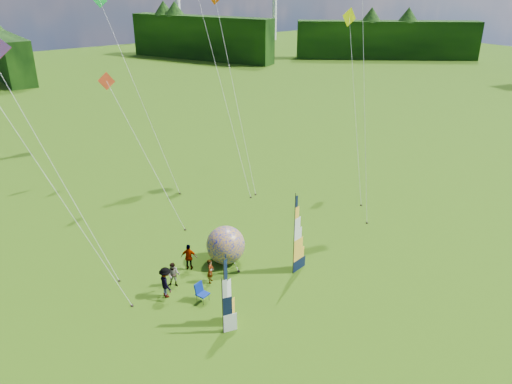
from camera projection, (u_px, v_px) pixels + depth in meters
ground at (312, 301)px, 28.01m from camera, size 220.00×220.00×0.00m
treeline_ring at (315, 238)px, 26.39m from camera, size 210.00×210.00×8.00m
feather_banner_main at (294, 236)px, 29.50m from camera, size 1.38×0.40×5.18m
side_banner_left at (224, 295)px, 25.18m from camera, size 1.05×0.51×3.97m
side_banner_far at (223, 307)px, 24.86m from camera, size 0.94×0.31×3.18m
bol_inflatable at (226, 245)px, 31.29m from camera, size 2.66×2.66×2.44m
spectator_a at (210, 271)px, 29.41m from camera, size 0.65×0.64×1.51m
spectator_b at (174, 275)px, 29.02m from camera, size 0.81×0.76×1.54m
spectator_c at (166, 282)px, 28.02m from camera, size 0.56×1.24×1.86m
spectator_d at (189, 257)px, 30.65m from camera, size 1.02×0.98×1.71m
camp_chair at (203, 293)px, 27.71m from camera, size 0.83×0.83×1.14m
kite_whale at (216, 58)px, 41.46m from camera, size 5.59×15.33×20.72m
kite_rainbow_delta at (50, 148)px, 28.46m from camera, size 8.37×12.22×15.46m
kite_parafoil at (365, 85)px, 35.64m from camera, size 9.40×10.78×19.04m
small_kite_red at (144, 145)px, 36.58m from camera, size 6.54×12.19×10.54m
small_kite_orange at (234, 85)px, 41.87m from camera, size 5.21×11.87×16.43m
small_kite_yellow at (356, 101)px, 40.02m from camera, size 7.18×9.76×14.83m
small_kite_pink at (47, 170)px, 25.82m from camera, size 9.69×11.12×15.01m
small_kite_green at (138, 88)px, 42.25m from camera, size 4.58×13.96×15.88m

